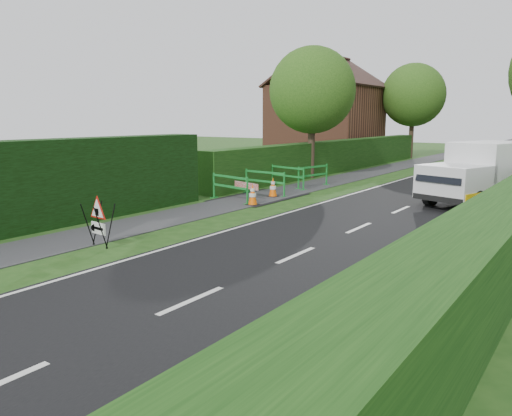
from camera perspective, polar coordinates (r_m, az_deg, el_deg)
The scene contains 20 objects.
ground at distance 9.98m, azimuth -22.17°, elevation -8.59°, with size 120.00×120.00×0.00m, color #1A3F12.
road_surface at distance 40.50m, azimuth 27.24°, elevation 4.74°, with size 6.00×90.00×0.02m, color black.
footpath at distance 41.61m, azimuth 19.71°, elevation 5.39°, with size 2.00×90.00×0.02m, color #2D2D30.
hedge_west_far at distance 30.15m, azimuth 9.29°, elevation 4.22°, with size 1.00×24.00×1.80m, color #14380F.
house_west at distance 39.38m, azimuth 7.96°, elevation 9.86°, with size 7.50×7.40×7.88m.
tree_nw at distance 26.29m, azimuth 6.46°, elevation 13.21°, with size 4.40×4.40×6.70m.
tree_fw at distance 41.04m, azimuth 17.54°, elevation 12.20°, with size 4.80×4.80×7.24m.
triangle_sign at distance 12.56m, azimuth -17.70°, elevation -1.04°, with size 0.80×0.80×1.06m.
works_van at distance 19.73m, azimuth 24.29°, elevation 3.79°, with size 3.28×5.23×2.23m.
traffic_cone_0 at distance 16.82m, azimuth 23.75°, elevation 0.13°, with size 0.38×0.38×0.79m.
traffic_cone_1 at distance 18.35m, azimuth 26.11°, elevation 0.73°, with size 0.38×0.38×0.79m.
traffic_cone_2 at distance 21.20m, azimuth 26.28°, elevation 1.86°, with size 0.38×0.38×0.79m.
traffic_cone_3 at distance 17.87m, azimuth -0.38°, elevation 1.55°, with size 0.38×0.38×0.79m.
traffic_cone_4 at distance 19.79m, azimuth 1.95°, elevation 2.39°, with size 0.38×0.38×0.79m.
ped_barrier_0 at distance 18.77m, azimuth -3.00°, elevation 2.69°, with size 2.09×0.80×1.00m.
ped_barrier_1 at distance 20.35m, azimuth 1.00°, elevation 3.29°, with size 2.08×0.54×1.00m.
ped_barrier_2 at distance 22.32m, azimuth 3.60°, elevation 3.89°, with size 2.08×0.83×1.00m.
ped_barrier_3 at distance 22.72m, azimuth 6.54°, elevation 3.95°, with size 0.71×2.09×1.00m.
redwhite_plank at distance 19.90m, azimuth -1.12°, elevation 1.30°, with size 1.50×0.04×0.25m, color red.
hatchback_car at distance 32.00m, azimuth 24.80°, elevation 4.86°, with size 1.45×3.61×1.23m, color white.
Camera 1 is at (8.07, -4.99, 3.09)m, focal length 35.00 mm.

